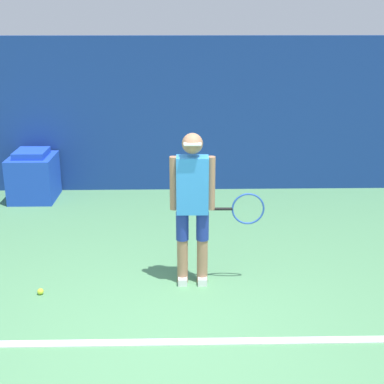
# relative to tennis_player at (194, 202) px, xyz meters

# --- Properties ---
(ground_plane) EXTENTS (24.00, 24.00, 0.00)m
(ground_plane) POSITION_rel_tennis_player_xyz_m (-0.27, -1.14, -0.95)
(ground_plane) COLOR #518C5B
(back_wall) EXTENTS (24.00, 0.10, 2.55)m
(back_wall) POSITION_rel_tennis_player_xyz_m (-0.27, 3.42, 0.33)
(back_wall) COLOR navy
(back_wall) RESTS_ON ground_plane
(court_baseline) EXTENTS (21.60, 0.10, 0.01)m
(court_baseline) POSITION_rel_tennis_player_xyz_m (-0.27, -1.18, -0.94)
(court_baseline) COLOR white
(court_baseline) RESTS_ON ground_plane
(tennis_player) EXTENTS (1.02, 0.28, 1.70)m
(tennis_player) POSITION_rel_tennis_player_xyz_m (0.00, 0.00, 0.00)
(tennis_player) COLOR #A37556
(tennis_player) RESTS_ON ground_plane
(tennis_ball) EXTENTS (0.07, 0.07, 0.07)m
(tennis_ball) POSITION_rel_tennis_player_xyz_m (-1.66, -0.25, -0.92)
(tennis_ball) COLOR #D1E533
(tennis_ball) RESTS_ON ground_plane
(covered_chair) EXTENTS (0.70, 0.78, 0.82)m
(covered_chair) POSITION_rel_tennis_player_xyz_m (-2.52, 2.93, -0.57)
(covered_chair) COLOR blue
(covered_chair) RESTS_ON ground_plane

